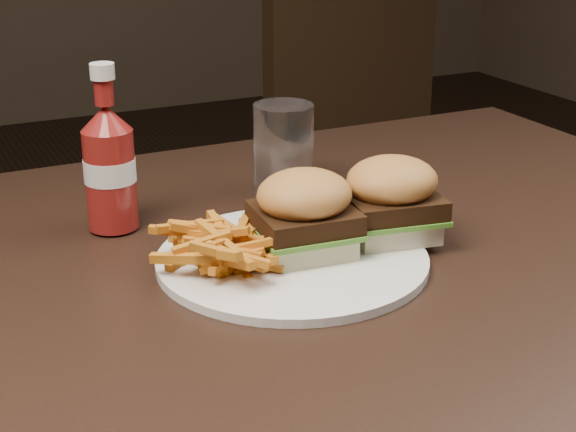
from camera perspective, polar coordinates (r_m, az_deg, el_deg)
name	(u,v)px	position (r m, az deg, el deg)	size (l,w,h in m)	color
dining_table	(280,266)	(0.96, -0.49, -3.27)	(1.20, 0.80, 0.04)	black
chair_far	(287,198)	(2.03, -0.09, 1.14)	(0.46, 0.46, 0.04)	black
plate	(292,259)	(0.92, 0.27, -2.82)	(0.28, 0.28, 0.01)	white
sandwich_half_a	(304,242)	(0.92, 1.05, -1.68)	(0.09, 0.08, 0.02)	beige
sandwich_half_b	(390,226)	(0.97, 6.61, -0.64)	(0.09, 0.08, 0.02)	beige
fries_pile	(226,244)	(0.89, -4.02, -1.82)	(0.11, 0.11, 0.04)	#BC7907
ketchup_bottle	(111,179)	(1.01, -11.40, 2.34)	(0.06, 0.06, 0.11)	maroon
tumbler	(283,151)	(1.11, -0.30, 4.25)	(0.08, 0.08, 0.12)	white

